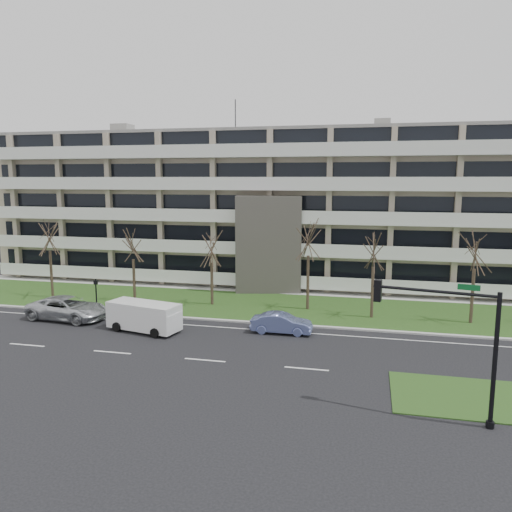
% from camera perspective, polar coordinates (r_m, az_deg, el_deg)
% --- Properties ---
extents(ground, '(160.00, 160.00, 0.00)m').
position_cam_1_polar(ground, '(30.10, -5.85, -11.76)').
color(ground, black).
rests_on(ground, ground).
extents(grass_verge, '(90.00, 10.00, 0.06)m').
position_cam_1_polar(grass_verge, '(42.04, -0.13, -5.66)').
color(grass_verge, '#214316').
rests_on(grass_verge, ground).
extents(curb, '(90.00, 0.35, 0.12)m').
position_cam_1_polar(curb, '(37.35, -1.88, -7.49)').
color(curb, '#B2B2AD').
rests_on(curb, ground).
extents(sidewalk, '(90.00, 2.00, 0.08)m').
position_cam_1_polar(sidewalk, '(47.26, 1.38, -4.01)').
color(sidewalk, '#B2B2AD').
rests_on(sidewalk, ground).
extents(grass_median, '(7.00, 5.00, 0.06)m').
position_cam_1_polar(grass_median, '(27.23, 22.76, -14.66)').
color(grass_median, '#214316').
rests_on(grass_median, ground).
extents(lane_edge_line, '(90.00, 0.12, 0.01)m').
position_cam_1_polar(lane_edge_line, '(35.98, -2.50, -8.23)').
color(lane_edge_line, white).
rests_on(lane_edge_line, ground).
extents(apartment_building, '(60.50, 15.10, 18.75)m').
position_cam_1_polar(apartment_building, '(52.85, 2.89, 5.65)').
color(apartment_building, tan).
rests_on(apartment_building, ground).
extents(silver_pickup, '(6.41, 3.40, 1.72)m').
position_cam_1_polar(silver_pickup, '(40.51, -20.72, -5.60)').
color(silver_pickup, silver).
rests_on(silver_pickup, ground).
extents(blue_sedan, '(4.22, 1.50, 1.39)m').
position_cam_1_polar(blue_sedan, '(34.74, 2.93, -7.67)').
color(blue_sedan, '#7584CB').
rests_on(blue_sedan, ground).
extents(white_van, '(5.48, 3.01, 2.01)m').
position_cam_1_polar(white_van, '(35.84, -12.60, -6.51)').
color(white_van, white).
rests_on(white_van, ground).
extents(traffic_signal, '(5.25, 1.37, 6.18)m').
position_cam_1_polar(traffic_signal, '(23.32, 21.47, -8.17)').
color(traffic_signal, black).
rests_on(traffic_signal, ground).
extents(pedestrian_signal, '(0.29, 0.24, 2.75)m').
position_cam_1_polar(pedestrian_signal, '(41.35, -17.81, -3.88)').
color(pedestrian_signal, black).
rests_on(pedestrian_signal, ground).
extents(tree_1, '(3.80, 3.80, 7.59)m').
position_cam_1_polar(tree_1, '(47.28, -22.61, 2.52)').
color(tree_1, '#382B21').
rests_on(tree_1, ground).
extents(tree_2, '(3.32, 3.32, 6.64)m').
position_cam_1_polar(tree_2, '(43.71, -13.92, 1.49)').
color(tree_2, '#382B21').
rests_on(tree_2, ground).
extents(tree_3, '(3.24, 3.24, 6.48)m').
position_cam_1_polar(tree_3, '(41.50, -5.12, 1.15)').
color(tree_3, '#382B21').
rests_on(tree_3, ground).
extents(tree_4, '(3.97, 3.97, 7.95)m').
position_cam_1_polar(tree_4, '(39.90, 6.04, 2.50)').
color(tree_4, '#382B21').
rests_on(tree_4, ground).
extents(tree_5, '(3.53, 3.53, 7.07)m').
position_cam_1_polar(tree_5, '(38.36, 13.33, 1.01)').
color(tree_5, '#382B21').
rests_on(tree_5, ground).
extents(tree_6, '(3.65, 3.65, 7.30)m').
position_cam_1_polar(tree_6, '(39.21, 23.81, 0.93)').
color(tree_6, '#382B21').
rests_on(tree_6, ground).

